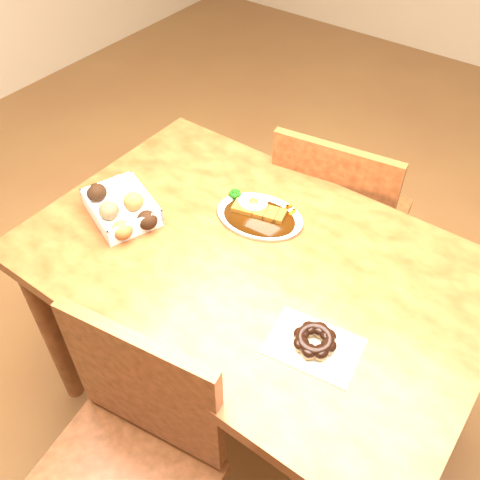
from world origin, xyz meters
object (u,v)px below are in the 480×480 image
Objects in this scene: chair_far at (336,221)px; table at (254,284)px; chair_near at (124,471)px; donut_box at (121,207)px; katsu_curry_plate at (259,214)px; pon_de_ring at (315,341)px.

table is at bearing 82.95° from chair_far.
chair_near is 0.68m from donut_box.
katsu_curry_plate is 0.45m from pon_de_ring.
chair_far is 0.49m from katsu_curry_plate.
chair_far is 3.44× the size of donut_box.
katsu_curry_plate is 0.38m from donut_box.
chair_near is at bearing -122.83° from pon_de_ring.
pon_de_ring is at bearing -27.90° from table.
table is at bearing 11.20° from donut_box.
table is 4.74× the size of donut_box.
chair_near reaches higher than katsu_curry_plate.
katsu_curry_plate is at bearing 89.02° from chair_near.
chair_near is 3.20× the size of katsu_curry_plate.
chair_near is 0.74m from katsu_curry_plate.
pon_de_ring is (0.35, -0.28, 0.01)m from katsu_curry_plate.
table is 1.38× the size of chair_far.
pon_de_ring is (0.28, -0.67, 0.29)m from chair_far.
table is 1.38× the size of chair_near.
chair_far reaches higher than donut_box.
chair_near is (0.02, -1.07, 0.00)m from chair_far.
chair_far is 0.78m from donut_box.
pon_de_ring is (0.66, -0.06, -0.01)m from donut_box.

